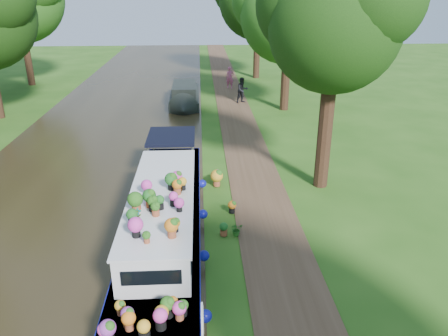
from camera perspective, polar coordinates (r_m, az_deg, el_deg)
ground at (r=15.09m, az=1.22°, el=-7.40°), size 100.00×100.00×0.00m
canal_water at (r=15.84m, az=-21.17°, el=-7.48°), size 10.00×100.00×0.02m
towpath at (r=15.21m, az=5.77°, el=-7.19°), size 2.20×100.00×0.03m
plant_boat at (r=13.62m, az=-7.91°, el=-7.06°), size 2.29×13.52×2.26m
tree_near_overhang at (r=16.83m, az=14.28°, el=18.75°), size 5.52×5.28×8.99m
tree_near_mid at (r=28.67m, az=8.46°, el=20.16°), size 6.90×6.60×9.40m
second_boat at (r=30.84m, az=-5.17°, el=9.40°), size 2.03×7.01×1.36m
pedestrian_pink at (r=35.38m, az=0.78°, el=11.73°), size 0.66×0.47×1.69m
pedestrian_dark at (r=30.80m, az=2.41°, el=10.13°), size 1.06×0.98×1.75m
verge_plant at (r=14.38m, az=1.64°, el=-8.04°), size 0.49×0.46×0.43m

